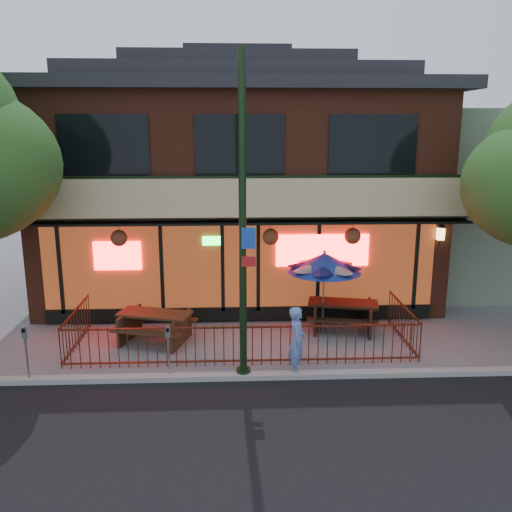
{
  "coord_description": "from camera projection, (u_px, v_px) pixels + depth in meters",
  "views": [
    {
      "loc": [
        -0.21,
        -11.59,
        5.43
      ],
      "look_at": [
        0.39,
        2.0,
        2.22
      ],
      "focal_mm": 38.0,
      "sensor_mm": 36.0,
      "label": 1
    }
  ],
  "objects": [
    {
      "name": "patio_umbrella",
      "position": [
        324.0,
        262.0,
        14.43
      ],
      "size": [
        2.0,
        2.0,
        2.28
      ],
      "color": "gray",
      "rests_on": "ground"
    },
    {
      "name": "street_light",
      "position": [
        243.0,
        239.0,
        11.41
      ],
      "size": [
        0.43,
        0.32,
        7.0
      ],
      "color": "black",
      "rests_on": "ground"
    },
    {
      "name": "restaurant_building",
      "position": [
        238.0,
        167.0,
        18.49
      ],
      "size": [
        12.96,
        9.49,
        8.05
      ],
      "color": "brown",
      "rests_on": "ground"
    },
    {
      "name": "parking_meter_near",
      "position": [
        168.0,
        343.0,
        11.88
      ],
      "size": [
        0.11,
        0.1,
        1.23
      ],
      "color": "#919499",
      "rests_on": "ground"
    },
    {
      "name": "neighbor_building",
      "position": [
        485.0,
        197.0,
        19.71
      ],
      "size": [
        6.0,
        7.0,
        6.0
      ],
      "primitive_type": "cube",
      "color": "gray",
      "rests_on": "ground"
    },
    {
      "name": "picnic_table_left",
      "position": [
        155.0,
        323.0,
        14.03
      ],
      "size": [
        2.19,
        1.89,
        0.8
      ],
      "color": "#3F2A16",
      "rests_on": "ground"
    },
    {
      "name": "parking_meter_far",
      "position": [
        26.0,
        345.0,
        11.66
      ],
      "size": [
        0.14,
        0.13,
        1.3
      ],
      "color": "gray",
      "rests_on": "ground"
    },
    {
      "name": "ground",
      "position": [
        243.0,
        369.0,
        12.53
      ],
      "size": [
        80.0,
        80.0,
        0.0
      ],
      "primitive_type": "plane",
      "color": "gray",
      "rests_on": "ground"
    },
    {
      "name": "pedestrian",
      "position": [
        297.0,
        341.0,
        12.05
      ],
      "size": [
        0.47,
        0.64,
        1.61
      ],
      "primitive_type": "imported",
      "rotation": [
        0.0,
        0.0,
        1.43
      ],
      "color": "#6384C7",
      "rests_on": "ground"
    },
    {
      "name": "picnic_table_right",
      "position": [
        343.0,
        312.0,
        14.86
      ],
      "size": [
        2.13,
        1.8,
        0.8
      ],
      "color": "black",
      "rests_on": "ground"
    },
    {
      "name": "curb",
      "position": [
        244.0,
        376.0,
        12.03
      ],
      "size": [
        80.0,
        0.25,
        0.12
      ],
      "primitive_type": "cube",
      "color": "#999993",
      "rests_on": "ground"
    },
    {
      "name": "patio_fence",
      "position": [
        243.0,
        335.0,
        12.87
      ],
      "size": [
        8.44,
        2.62,
        1.0
      ],
      "color": "#4E1F10",
      "rests_on": "ground"
    }
  ]
}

